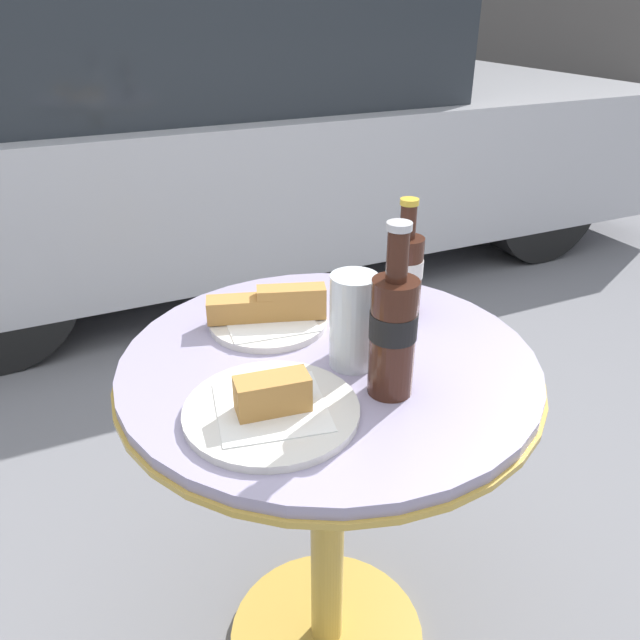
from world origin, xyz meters
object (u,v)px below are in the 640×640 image
(drinking_glass, at_px, (353,325))
(lunch_plate_near, at_px, (269,314))
(bistro_table, at_px, (328,442))
(cola_bottle_left, at_px, (405,271))
(parked_car, at_px, (236,131))
(lunch_plate_far, at_px, (272,407))
(cola_bottle_right, at_px, (393,330))

(drinking_glass, relative_size, lunch_plate_near, 0.72)
(bistro_table, relative_size, lunch_plate_near, 3.34)
(bistro_table, distance_m, cola_bottle_left, 0.33)
(drinking_glass, bearing_deg, parked_car, 76.47)
(lunch_plate_far, height_order, parked_car, parked_car)
(lunch_plate_far, bearing_deg, drinking_glass, 24.45)
(cola_bottle_left, height_order, lunch_plate_far, cola_bottle_left)
(parked_car, bearing_deg, bistro_table, -104.29)
(drinking_glass, xyz_separation_m, parked_car, (0.57, 2.38, -0.17))
(drinking_glass, height_order, parked_car, parked_car)
(cola_bottle_left, relative_size, drinking_glass, 1.42)
(cola_bottle_left, bearing_deg, lunch_plate_far, -149.85)
(bistro_table, height_order, parked_car, parked_car)
(parked_car, bearing_deg, lunch_plate_far, -106.72)
(lunch_plate_far, relative_size, parked_car, 0.06)
(cola_bottle_right, xyz_separation_m, lunch_plate_far, (-0.18, 0.02, -0.09))
(bistro_table, bearing_deg, lunch_plate_near, 109.25)
(lunch_plate_near, bearing_deg, drinking_glass, -67.43)
(cola_bottle_right, distance_m, parked_car, 2.54)
(cola_bottle_left, height_order, lunch_plate_near, cola_bottle_left)
(lunch_plate_far, bearing_deg, lunch_plate_near, 70.29)
(bistro_table, relative_size, drinking_glass, 4.64)
(bistro_table, distance_m, lunch_plate_far, 0.26)
(bistro_table, xyz_separation_m, lunch_plate_near, (-0.05, 0.14, 0.20))
(cola_bottle_right, distance_m, drinking_glass, 0.10)
(lunch_plate_near, bearing_deg, parked_car, 73.63)
(lunch_plate_far, xyz_separation_m, parked_car, (0.74, 2.45, -0.12))
(cola_bottle_right, xyz_separation_m, parked_car, (0.56, 2.47, -0.21))
(lunch_plate_near, bearing_deg, lunch_plate_far, -109.71)
(cola_bottle_right, bearing_deg, parked_car, 77.27)
(bistro_table, xyz_separation_m, parked_car, (0.60, 2.34, 0.07))
(cola_bottle_left, height_order, drinking_glass, cola_bottle_left)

